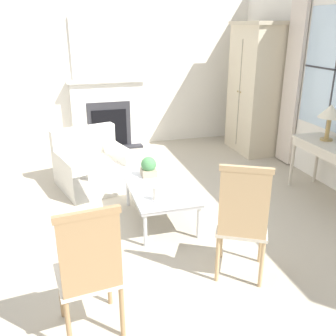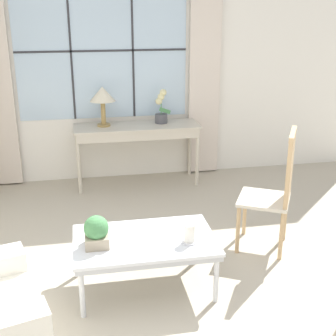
# 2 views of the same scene
# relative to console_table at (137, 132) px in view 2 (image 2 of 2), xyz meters

# --- Properties ---
(ground_plane) EXTENTS (14.00, 14.00, 0.00)m
(ground_plane) POSITION_rel_console_table_xyz_m (-0.36, -2.70, -0.66)
(ground_plane) COLOR #B2A893
(wall_back_windowed) EXTENTS (7.20, 0.14, 2.80)m
(wall_back_windowed) POSITION_rel_console_table_xyz_m (-0.36, 0.33, 0.73)
(wall_back_windowed) COLOR white
(wall_back_windowed) RESTS_ON ground_plane
(console_table) EXTENTS (1.50, 0.49, 0.75)m
(console_table) POSITION_rel_console_table_xyz_m (0.00, 0.00, 0.00)
(console_table) COLOR beige
(console_table) RESTS_ON ground_plane
(table_lamp) EXTENTS (0.30, 0.30, 0.47)m
(table_lamp) POSITION_rel_console_table_xyz_m (-0.39, 0.04, 0.45)
(table_lamp) COLOR #9E7F47
(table_lamp) RESTS_ON console_table
(potted_orchid) EXTENTS (0.20, 0.15, 0.42)m
(potted_orchid) POSITION_rel_console_table_xyz_m (0.31, 0.06, 0.25)
(potted_orchid) COLOR #4C4C51
(potted_orchid) RESTS_ON console_table
(side_chair_wooden) EXTENTS (0.60, 0.60, 1.12)m
(side_chair_wooden) POSITION_rel_console_table_xyz_m (1.02, -1.87, -0.04)
(side_chair_wooden) COLOR beige
(side_chair_wooden) RESTS_ON ground_plane
(coffee_table) EXTENTS (1.09, 0.69, 0.43)m
(coffee_table) POSITION_rel_console_table_xyz_m (-0.23, -2.27, -0.28)
(coffee_table) COLOR silver
(coffee_table) RESTS_ON ground_plane
(potted_plant_small) EXTENTS (0.19, 0.19, 0.24)m
(potted_plant_small) POSITION_rel_console_table_xyz_m (-0.59, -2.31, -0.12)
(potted_plant_small) COLOR tan
(potted_plant_small) RESTS_ON coffee_table
(pillar_candle) EXTENTS (0.12, 0.12, 0.16)m
(pillar_candle) POSITION_rel_console_table_xyz_m (0.10, -2.39, -0.16)
(pillar_candle) COLOR silver
(pillar_candle) RESTS_ON coffee_table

